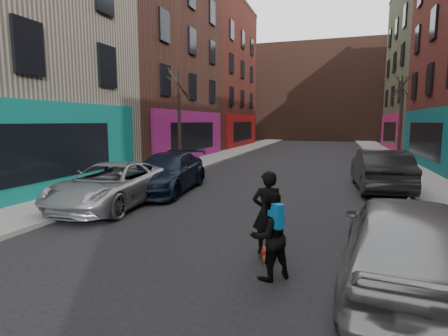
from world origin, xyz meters
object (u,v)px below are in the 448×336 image
Objects in this scene: parked_left_end at (167,172)px; parked_right_end at (380,170)px; parked_left_far at (112,185)px; tree_left_far at (179,111)px; pedestrian at (270,235)px; skateboard at (267,255)px; parked_right_far at (407,243)px; skateboarder at (268,212)px; tree_right_far at (401,109)px.

parked_left_end is 8.57m from parked_right_end.
parked_left_end is at bearing 75.06° from parked_left_far.
tree_left_far is at bearing 104.89° from parked_left_end.
parked_right_end is (8.70, 5.54, 0.12)m from parked_left_far.
pedestrian is (5.31, -6.57, 0.04)m from parked_left_end.
parked_left_end is at bearing 114.03° from skateboard.
parked_left_far is at bearing -107.18° from parked_left_end.
parked_right_far is (7.51, -6.41, 0.07)m from parked_left_end.
skateboard is at bearing -12.26° from parked_right_far.
skateboarder is at bearing 67.07° from parked_right_end.
parked_left_far is (-10.80, -14.76, -2.82)m from tree_right_far.
skateboarder reaches higher than parked_left_end.
tree_left_far is 8.12× the size of skateboard.
pedestrian is at bearing 85.08° from skateboarder.
parked_right_end is at bearing 29.44° from parked_left_far.
skateboarder is at bearing -12.26° from parked_right_far.
parked_right_far is at bearing -35.76° from skateboard.
tree_left_far is at bearing -46.49° from parked_right_far.
tree_right_far is 9.84m from parked_right_end.
parked_right_end reaches higher than pedestrian.
parked_left_far is (1.60, -8.76, -2.67)m from tree_left_far.
skateboard is at bearing -29.60° from parked_left_far.
skateboard is 0.47× the size of skateboarder.
parked_left_end is 7.60m from skateboarder.
pedestrian is at bearing -35.62° from parked_left_far.
tree_right_far is 1.31× the size of parked_left_end.
parked_left_far is at bearing 29.34° from parked_right_end.
parked_right_far is 2.65m from skateboard.
tree_right_far reaches higher than pedestrian.
tree_right_far is 15.97m from parked_left_end.
parked_left_far is 8.87m from parked_right_far.
skateboarder is (5.10, -5.64, 0.20)m from parked_left_end.
parked_right_end reaches higher than parked_right_far.
parked_left_far is 7.01m from pedestrian.
pedestrian reaches higher than skateboard.
pedestrian is at bearing 70.13° from parked_right_end.
tree_left_far is at bearing -101.74° from pedestrian.
pedestrian is (-2.20, -0.16, -0.04)m from parked_right_far.
parked_right_end is (-2.10, -9.22, -2.70)m from tree_right_far.
parked_left_end is at bearing -130.48° from tree_right_far.
parked_right_far is at bearing 144.24° from skateboarder.
skateboard is at bearing 67.07° from parked_right_end.
skateboarder is at bearing -53.17° from parked_left_end.
skateboarder reaches higher than skateboard.
pedestrian is (0.22, -0.93, 0.74)m from skateboard.
tree_right_far reaches higher than parked_left_far.
skateboarder is at bearing -29.60° from parked_left_far.
parked_right_end reaches higher than parked_left_far.
parked_right_far is at bearing 83.09° from parked_right_end.
parked_left_far is at bearing -18.61° from parked_right_far.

